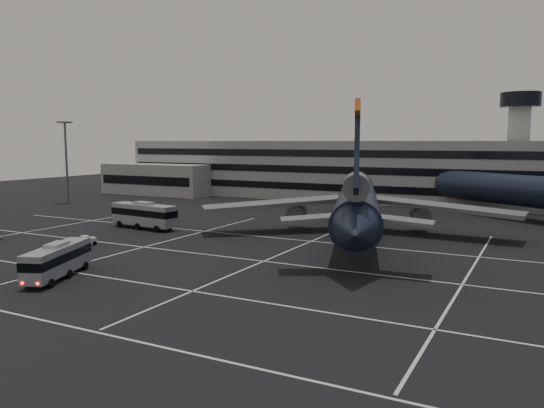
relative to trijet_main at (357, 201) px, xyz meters
The scene contains 10 objects.
ground 29.74m from the trijet_main, 124.47° to the right, with size 260.00×260.00×0.00m, color black.
lane_markings 28.63m from the trijet_main, 123.71° to the right, with size 90.00×55.62×0.01m.
terminal 50.93m from the trijet_main, 112.54° to the left, with size 125.00×26.00×24.00m.
hills 146.90m from the trijet_main, 89.44° to the left, with size 352.00×180.00×44.00m.
lightpole_left 72.68m from the trijet_main, behind, with size 2.40×2.40×18.28m.
trijet_main is the anchor object (origin of this frame).
bus_near 41.57m from the trijet_main, 118.17° to the right, with size 6.01×10.51×3.65m.
bus_far 33.80m from the trijet_main, 165.35° to the right, with size 12.44×4.17×4.31m.
tug_a 38.09m from the trijet_main, 142.86° to the right, with size 1.97×2.48×1.40m.
tug_b 41.53m from the trijet_main, 123.15° to the right, with size 2.56×2.32×1.42m.
Camera 1 is at (40.76, -49.17, 13.88)m, focal length 35.00 mm.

